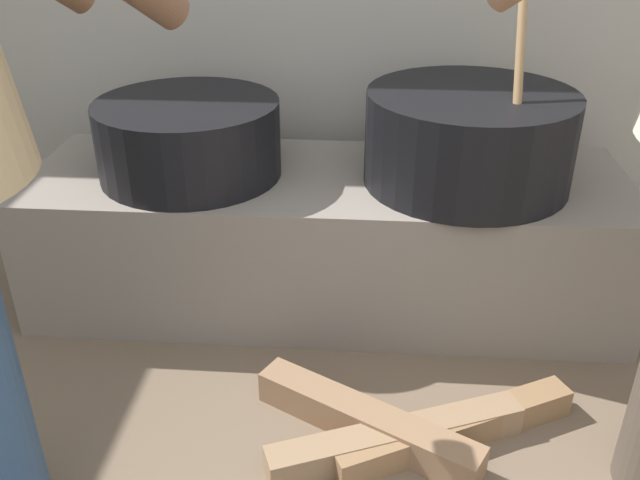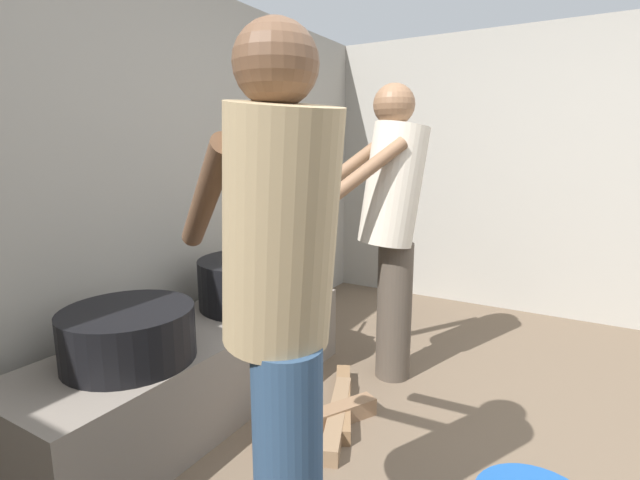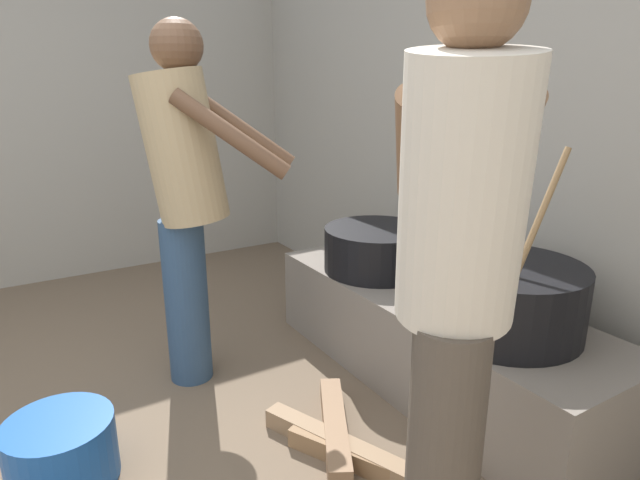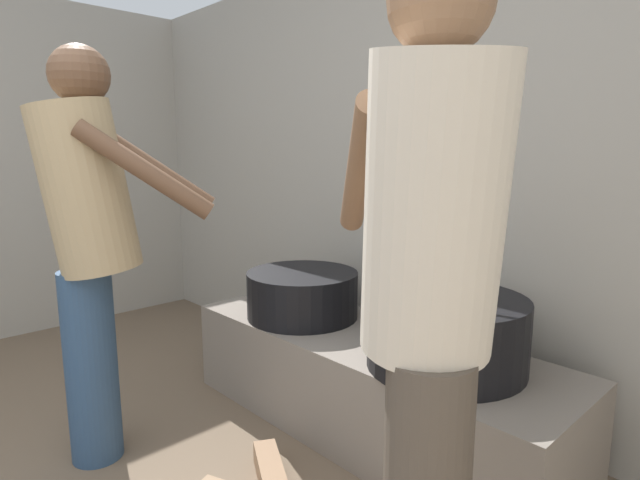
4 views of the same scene
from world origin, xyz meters
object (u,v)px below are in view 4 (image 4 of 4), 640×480
object	(u,v)px
cooking_pot_secondary	(302,294)
cook_in_cream_shirt	(431,286)
cook_in_tan_shirt	(90,233)
cooking_pot_main	(446,332)

from	to	relation	value
cooking_pot_secondary	cook_in_cream_shirt	world-z (taller)	cook_in_cream_shirt
cooking_pot_secondary	cook_in_tan_shirt	bearing A→B (deg)	-101.69
cooking_pot_secondary	cook_in_tan_shirt	xyz separation A→B (m)	(-0.19, -0.92, 0.39)
cook_in_cream_shirt	cook_in_tan_shirt	world-z (taller)	cook_in_cream_shirt
cook_in_tan_shirt	cooking_pot_main	bearing A→B (deg)	42.28
cook_in_cream_shirt	cook_in_tan_shirt	distance (m)	1.42
cooking_pot_secondary	cook_in_cream_shirt	bearing A→B (deg)	-29.65
cook_in_cream_shirt	cook_in_tan_shirt	size ratio (longest dim) A/B	1.02
cooking_pot_main	cooking_pot_secondary	xyz separation A→B (m)	(-0.82, 0.00, -0.02)
cooking_pot_secondary	cook_in_cream_shirt	xyz separation A→B (m)	(1.21, -0.69, 0.40)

